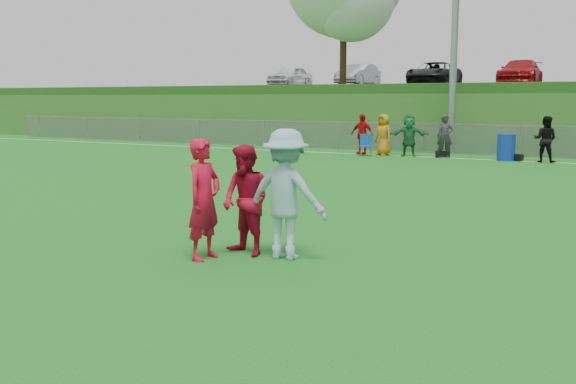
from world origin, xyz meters
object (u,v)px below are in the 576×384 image
Objects in this scene: player_blue at (286,194)px; player_red_center at (246,200)px; player_red_left at (204,199)px; recycling_bin at (506,147)px.

player_red_center is at bearing 7.00° from player_blue.
player_red_left is 1.06× the size of player_red_center.
player_red_left is 0.64m from player_red_center.
recycling_bin is (0.12, 17.10, -0.45)m from player_blue.
player_red_center is (0.41, 0.49, -0.05)m from player_red_left.
player_red_left is at bearing -93.71° from recycling_bin.
player_red_left is 0.93× the size of player_blue.
recycling_bin is (0.74, 17.21, -0.33)m from player_red_center.
player_red_center is 17.23m from recycling_bin.
player_blue is at bearing -57.58° from player_red_left.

